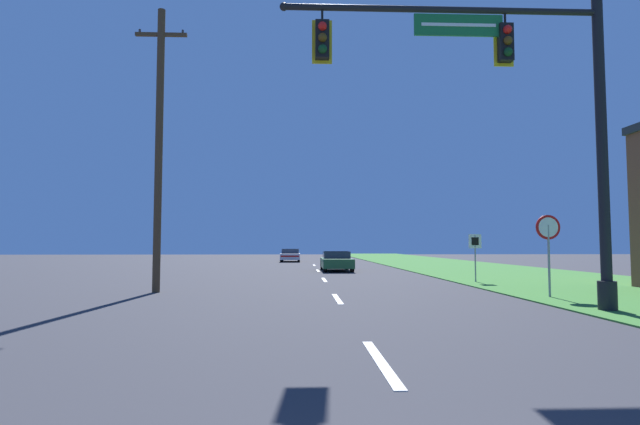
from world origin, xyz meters
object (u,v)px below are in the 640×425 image
object	(u,v)px
car_ahead	(336,261)
route_sign_post	(475,247)
utility_pole_near	(159,144)
stop_sign	(548,237)
signal_mast	(527,107)
far_car	(290,255)

from	to	relation	value
car_ahead	route_sign_post	size ratio (longest dim) A/B	2.24
car_ahead	route_sign_post	xyz separation A→B (m)	(5.26, -9.72, 0.92)
utility_pole_near	car_ahead	bearing A→B (deg)	62.12
stop_sign	route_sign_post	distance (m)	6.13
signal_mast	car_ahead	xyz separation A→B (m)	(-3.38, 18.89, -4.45)
far_car	utility_pole_near	bearing A→B (deg)	-97.55
route_sign_post	car_ahead	bearing A→B (deg)	118.44
car_ahead	far_car	xyz separation A→B (m)	(-3.16, 16.70, 0.00)
far_car	route_sign_post	distance (m)	27.75
car_ahead	route_sign_post	world-z (taller)	route_sign_post
signal_mast	car_ahead	world-z (taller)	signal_mast
car_ahead	far_car	bearing A→B (deg)	100.71
signal_mast	route_sign_post	bearing A→B (deg)	78.40
car_ahead	far_car	distance (m)	17.00
signal_mast	utility_pole_near	world-z (taller)	utility_pole_near
car_ahead	stop_sign	world-z (taller)	stop_sign
utility_pole_near	stop_sign	bearing A→B (deg)	-10.32
far_car	utility_pole_near	xyz separation A→B (m)	(-4.01, -30.25, 4.52)
far_car	route_sign_post	xyz separation A→B (m)	(8.42, -26.42, 0.92)
far_car	stop_sign	size ratio (longest dim) A/B	1.84
signal_mast	stop_sign	world-z (taller)	signal_mast
stop_sign	utility_pole_near	world-z (taller)	utility_pole_near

